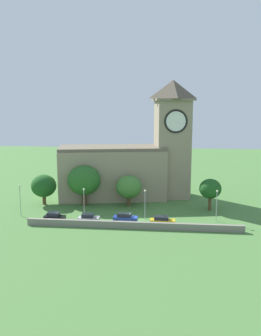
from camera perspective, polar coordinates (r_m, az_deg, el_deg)
name	(u,v)px	position (r m, az deg, el deg)	size (l,w,h in m)	color
ground_plane	(141,201)	(88.76, 1.63, -5.06)	(200.00, 200.00, 0.00)	#477538
church	(134,160)	(90.50, 0.46, 1.17)	(32.87, 15.50, 28.17)	gray
quay_barrier	(133,225)	(70.29, 0.42, -8.68)	(40.43, 0.70, 1.29)	gray
car_black	(54,217)	(75.47, -11.49, -7.30)	(4.14, 2.26, 1.89)	black
car_silver	(89,218)	(73.60, -6.38, -7.61)	(4.16, 2.36, 1.88)	silver
car_blue	(125,218)	(73.53, -0.81, -7.57)	(4.81, 2.29, 1.87)	#233D9E
car_yellow	(162,221)	(72.18, 4.86, -7.99)	(4.84, 2.20, 1.77)	gold
streetlamp_west_end	(20,195)	(79.76, -16.46, -3.95)	(0.44, 0.44, 6.60)	#9EA0A5
streetlamp_west_mid	(84,198)	(75.90, -7.09, -4.53)	(0.44, 0.44, 6.14)	#9EA0A5
streetlamp_central	(145,199)	(74.71, 2.21, -4.75)	(0.44, 0.44, 6.03)	#9EA0A5
streetlamp_east_mid	(217,200)	(75.22, 12.98, -4.78)	(0.44, 0.44, 6.30)	#9EA0A5
tree_by_tower	(210,189)	(82.31, 12.03, -3.12)	(4.71, 4.71, 6.90)	brown
tree_churchyard	(44,186)	(87.42, -13.05, -2.66)	(5.69, 5.69, 6.88)	brown
tree_riverside_east	(129,187)	(83.73, -0.28, -2.89)	(5.72, 5.72, 6.99)	brown
tree_riverside_west	(84,180)	(84.73, -7.07, -1.86)	(7.40, 7.40, 9.14)	brown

